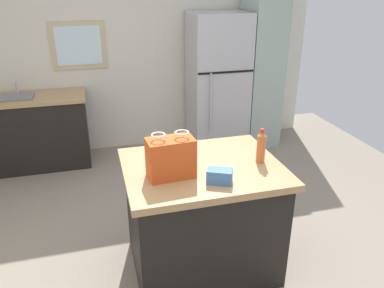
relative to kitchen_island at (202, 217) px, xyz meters
name	(u,v)px	position (x,y,z in m)	size (l,w,h in m)	color
ground	(184,261)	(-0.13, 0.06, -0.47)	(6.41, 6.41, 0.00)	gray
back_wall	(134,48)	(-0.14, 2.73, 0.91)	(4.99, 0.13, 2.76)	silver
kitchen_island	(202,217)	(0.00, 0.00, 0.00)	(1.19, 0.95, 0.93)	black
refrigerator	(218,83)	(0.92, 2.34, 0.45)	(0.75, 0.67, 1.85)	#B7B7BC
tall_cabinet	(260,74)	(1.55, 2.34, 0.54)	(0.46, 0.60, 2.01)	#9EB2A8
sink_counter	(38,131)	(-1.46, 2.36, 0.00)	(1.24, 0.63, 1.10)	black
shopping_bag	(171,158)	(-0.26, -0.10, 0.61)	(0.34, 0.21, 0.33)	#DB511E
small_box	(220,176)	(0.04, -0.28, 0.51)	(0.17, 0.10, 0.10)	#4775B7
bottle	(261,147)	(0.45, -0.06, 0.59)	(0.07, 0.07, 0.27)	#C66633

